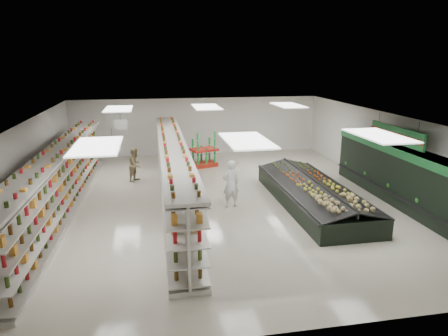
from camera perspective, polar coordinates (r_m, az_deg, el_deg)
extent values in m
plane|color=beige|center=(15.71, -0.34, -4.52)|extent=(16.00, 16.00, 0.00)
cube|color=white|center=(14.93, -0.36, 7.10)|extent=(14.00, 16.00, 0.02)
cube|color=white|center=(23.00, -3.86, 5.97)|extent=(14.00, 0.02, 3.20)
cube|color=white|center=(7.97, 10.03, -12.95)|extent=(14.00, 0.02, 3.20)
cube|color=white|center=(15.66, -26.46, -0.12)|extent=(0.02, 16.00, 3.20)
cube|color=white|center=(17.82, 22.43, 2.06)|extent=(0.02, 16.00, 3.20)
cube|color=black|center=(16.48, 23.69, -0.89)|extent=(0.80, 8.00, 2.20)
cube|color=#1C6B31|center=(16.25, 23.99, 2.32)|extent=(0.85, 8.00, 0.30)
cube|color=black|center=(16.50, 22.76, -2.77)|extent=(0.55, 7.80, 0.15)
cube|color=beige|center=(16.34, 23.35, -0.08)|extent=(0.45, 7.70, 0.03)
cube|color=beige|center=(16.26, 23.46, 0.94)|extent=(0.45, 7.70, 0.03)
cube|color=white|center=(12.87, -15.66, 3.15)|extent=(0.50, 0.06, 0.40)
cube|color=#AA2313|center=(12.87, -15.66, 3.15)|extent=(0.52, 0.02, 0.12)
cylinder|color=black|center=(12.81, -15.75, 4.46)|extent=(0.01, 0.01, 0.50)
cube|color=white|center=(16.79, -14.53, 5.99)|extent=(0.50, 0.06, 0.40)
cube|color=#AA2313|center=(16.79, -14.53, 5.99)|extent=(0.52, 0.02, 0.12)
cylinder|color=black|center=(16.75, -14.60, 7.00)|extent=(0.01, 0.01, 0.50)
cube|color=#1C6B31|center=(15.98, 23.39, 4.39)|extent=(0.10, 3.20, 0.60)
cube|color=#AA2313|center=(15.95, 23.21, 4.39)|extent=(0.03, 3.20, 0.18)
cylinder|color=black|center=(14.95, 26.05, 4.97)|extent=(0.01, 0.01, 0.50)
cylinder|color=black|center=(16.92, 21.31, 6.53)|extent=(0.01, 0.01, 0.50)
cube|color=beige|center=(15.57, -21.97, -5.63)|extent=(1.32, 13.13, 0.13)
cube|color=beige|center=(15.25, -22.35, -2.02)|extent=(0.40, 13.11, 2.19)
cube|color=beige|center=(14.98, -22.79, 2.14)|extent=(1.32, 13.13, 0.09)
cube|color=beige|center=(15.59, -22.92, -5.20)|extent=(0.82, 13.01, 0.03)
cube|color=beige|center=(15.44, -23.10, -3.53)|extent=(0.82, 13.01, 0.03)
cube|color=beige|center=(15.30, -23.29, -1.84)|extent=(0.82, 13.01, 0.03)
cube|color=beige|center=(15.17, -23.48, -0.11)|extent=(0.82, 13.01, 0.03)
cube|color=beige|center=(15.06, -23.67, 1.64)|extent=(0.82, 13.01, 0.03)
cube|color=beige|center=(15.47, -21.11, -5.16)|extent=(0.82, 13.01, 0.03)
cube|color=beige|center=(15.32, -21.28, -3.48)|extent=(0.82, 13.01, 0.03)
cube|color=beige|center=(15.18, -21.45, -1.77)|extent=(0.82, 13.01, 0.03)
cube|color=beige|center=(15.05, -21.63, -0.03)|extent=(0.82, 13.01, 0.03)
cube|color=beige|center=(14.94, -21.81, 1.74)|extent=(0.82, 13.01, 0.03)
cube|color=beige|center=(15.73, -7.14, -4.37)|extent=(1.07, 13.34, 0.13)
cube|color=beige|center=(15.41, -7.27, -0.71)|extent=(0.14, 13.33, 2.22)
cube|color=beige|center=(15.13, -7.41, 3.50)|extent=(1.07, 13.34, 0.09)
cube|color=beige|center=(15.68, -8.09, -3.95)|extent=(0.56, 13.22, 0.03)
cube|color=beige|center=(15.53, -8.15, -2.26)|extent=(0.56, 13.22, 0.03)
cube|color=beige|center=(15.39, -8.22, -0.54)|extent=(0.56, 13.22, 0.03)
cube|color=beige|center=(15.26, -8.29, 1.22)|extent=(0.56, 13.22, 0.03)
cube|color=beige|center=(15.15, -8.36, 3.00)|extent=(0.56, 13.22, 0.03)
cube|color=beige|center=(15.70, -6.22, -3.86)|extent=(0.56, 13.22, 0.03)
cube|color=beige|center=(15.55, -6.27, -2.17)|extent=(0.56, 13.22, 0.03)
cube|color=beige|center=(15.41, -6.32, -0.45)|extent=(0.56, 13.22, 0.03)
cube|color=beige|center=(15.28, -6.38, 1.31)|extent=(0.56, 13.22, 0.03)
cube|color=beige|center=(15.17, -6.43, 3.09)|extent=(0.56, 13.22, 0.03)
cube|color=black|center=(15.45, 12.52, -3.92)|extent=(2.35, 6.81, 0.68)
cube|color=#262626|center=(14.94, 8.61, -2.93)|extent=(0.07, 6.80, 0.06)
cube|color=#262626|center=(15.80, 16.37, -2.38)|extent=(0.07, 6.80, 0.06)
cube|color=black|center=(15.08, 10.49, -2.45)|extent=(1.27, 6.71, 0.35)
cube|color=black|center=(15.55, 14.68, -2.16)|extent=(1.27, 6.71, 0.35)
cube|color=#262626|center=(15.28, 12.64, -1.96)|extent=(0.06, 6.71, 0.24)
cube|color=#AA2313|center=(20.51, -2.87, 0.55)|extent=(1.43, 1.16, 0.21)
cube|color=red|center=(20.33, -2.90, 2.67)|extent=(1.50, 1.23, 0.10)
imported|color=silver|center=(14.70, 0.98, -2.26)|extent=(0.74, 0.57, 1.79)
imported|color=tan|center=(18.32, -12.53, 0.50)|extent=(0.77, 0.87, 1.52)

